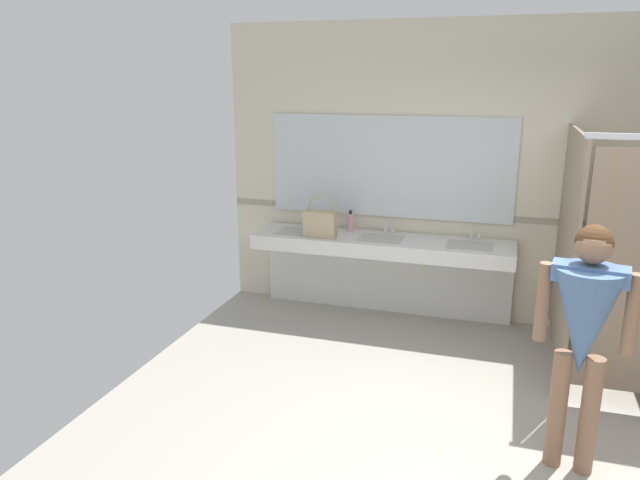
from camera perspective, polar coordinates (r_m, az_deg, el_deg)
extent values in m
cube|color=#9E998E|center=(4.21, 18.41, -20.49)|extent=(6.06, 5.44, 0.10)
cube|color=beige|center=(6.01, 19.51, 5.61)|extent=(6.06, 0.12, 2.89)
cube|color=#9E937F|center=(6.02, 19.19, 1.80)|extent=(6.06, 0.01, 0.06)
cube|color=silver|center=(5.89, 5.81, -0.45)|extent=(2.53, 0.59, 0.14)
cube|color=silver|center=(6.25, 6.19, -3.58)|extent=(2.53, 0.08, 0.71)
cube|color=#ADADA8|center=(6.08, -2.05, 0.31)|extent=(0.42, 0.32, 0.11)
cylinder|color=silver|center=(6.27, -1.35, 1.76)|extent=(0.04, 0.04, 0.11)
cylinder|color=silver|center=(6.20, -1.51, 2.05)|extent=(0.03, 0.11, 0.03)
sphere|color=silver|center=(6.26, -0.71, 1.51)|extent=(0.04, 0.04, 0.04)
cube|color=#ADADA8|center=(5.86, 5.76, -0.33)|extent=(0.42, 0.32, 0.11)
cylinder|color=silver|center=(6.05, 6.24, 1.19)|extent=(0.04, 0.04, 0.11)
cylinder|color=silver|center=(5.99, 6.15, 1.48)|extent=(0.03, 0.11, 0.03)
sphere|color=silver|center=(6.05, 6.91, 0.93)|extent=(0.04, 0.04, 0.04)
cube|color=#ADADA8|center=(5.75, 14.01, -1.01)|extent=(0.42, 0.32, 0.11)
cylinder|color=silver|center=(5.95, 14.24, 0.56)|extent=(0.04, 0.04, 0.11)
cylinder|color=silver|center=(5.89, 14.23, 0.86)|extent=(0.03, 0.11, 0.03)
sphere|color=silver|center=(5.96, 14.90, 0.30)|extent=(0.04, 0.04, 0.04)
cube|color=silver|center=(6.03, 6.59, 6.91)|extent=(2.43, 0.02, 1.00)
cube|color=#84705B|center=(5.29, 22.40, -0.36)|extent=(0.03, 1.50, 1.84)
cylinder|color=silver|center=(5.00, 21.83, -13.35)|extent=(0.05, 0.05, 0.12)
cylinder|color=#8C664C|center=(4.10, 24.24, -15.03)|extent=(0.11, 0.11, 0.76)
cylinder|color=#8C664C|center=(4.10, 21.66, -14.72)|extent=(0.11, 0.11, 0.76)
cone|color=#4C6B99|center=(3.85, 23.85, -7.18)|extent=(0.46, 0.46, 0.66)
cube|color=#4C6B99|center=(3.76, 24.34, -2.92)|extent=(0.43, 0.22, 0.10)
cylinder|color=#8C664C|center=(3.83, 27.54, -6.37)|extent=(0.08, 0.08, 0.49)
cylinder|color=#8C664C|center=(3.83, 20.45, -5.54)|extent=(0.08, 0.08, 0.49)
sphere|color=#8C664C|center=(3.71, 24.61, -0.52)|extent=(0.21, 0.21, 0.21)
sphere|color=#472D19|center=(3.72, 24.64, -0.26)|extent=(0.21, 0.21, 0.21)
cube|color=tan|center=(5.84, 0.03, 1.53)|extent=(0.32, 0.14, 0.26)
torus|color=tan|center=(5.81, 0.03, 3.15)|extent=(0.24, 0.02, 0.24)
cylinder|color=#D899B2|center=(6.10, 2.90, 1.69)|extent=(0.07, 0.07, 0.18)
cylinder|color=black|center=(6.07, 2.92, 2.67)|extent=(0.03, 0.03, 0.04)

